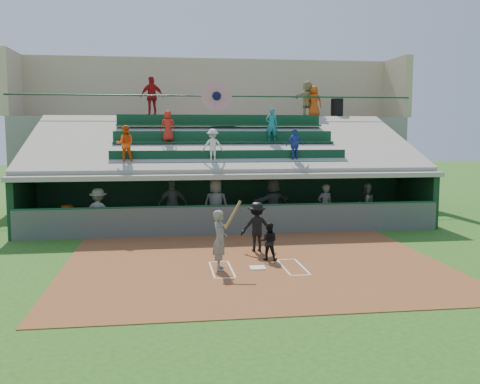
{
  "coord_description": "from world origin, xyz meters",
  "views": [
    {
      "loc": [
        -2.54,
        -14.58,
        3.89
      ],
      "look_at": [
        -0.02,
        3.5,
        1.8
      ],
      "focal_mm": 40.0,
      "sensor_mm": 36.0,
      "label": 1
    }
  ],
  "objects": [
    {
      "name": "dugout_player_e",
      "position": [
        3.79,
        6.02,
        0.9
      ],
      "size": [
        0.68,
        0.49,
        1.73
      ],
      "primitive_type": "imported",
      "rotation": [
        0.0,
        0.0,
        3.28
      ],
      "color": "#585B56",
      "rests_on": "dugout_floor"
    },
    {
      "name": "batters_box_chalk",
      "position": [
        0.0,
        0.0,
        0.02
      ],
      "size": [
        2.65,
        1.85,
        0.01
      ],
      "color": "white",
      "rests_on": "dirt_slab"
    },
    {
      "name": "dugout_floor",
      "position": [
        0.0,
        6.75,
        0.02
      ],
      "size": [
        16.0,
        3.5,
        0.04
      ],
      "primitive_type": "cube",
      "color": "gray",
      "rests_on": "ground"
    },
    {
      "name": "catcher",
      "position": [
        0.5,
        0.93,
        0.59
      ],
      "size": [
        0.65,
        0.57,
        1.13
      ],
      "primitive_type": "imported",
      "rotation": [
        0.0,
        0.0,
        2.85
      ],
      "color": "black",
      "rests_on": "dirt_slab"
    },
    {
      "name": "dugout_player_a",
      "position": [
        -5.02,
        5.42,
        0.92
      ],
      "size": [
        1.24,
        0.85,
        1.76
      ],
      "primitive_type": "imported",
      "rotation": [
        0.0,
        0.0,
        2.96
      ],
      "color": "#61635E",
      "rests_on": "dugout_floor"
    },
    {
      "name": "concourse_staff_c",
      "position": [
        4.76,
        12.58,
        5.53
      ],
      "size": [
        1.81,
        1.02,
        1.86
      ],
      "primitive_type": "imported",
      "rotation": [
        0.0,
        0.0,
        3.43
      ],
      "color": "tan",
      "rests_on": "concourse_slab"
    },
    {
      "name": "grandstand",
      "position": [
        -0.01,
        10.51,
        2.26
      ],
      "size": [
        20.4,
        10.4,
        7.8
      ],
      "color": "#515651",
      "rests_on": "ground"
    },
    {
      "name": "dugout_player_f",
      "position": [
        5.57,
        6.17,
        0.9
      ],
      "size": [
        1.01,
        0.9,
        1.71
      ],
      "primitive_type": "imported",
      "rotation": [
        0.0,
        0.0,
        3.5
      ],
      "color": "#60635D",
      "rests_on": "dugout_floor"
    },
    {
      "name": "concourse_staff_a",
      "position": [
        -3.16,
        12.98,
        5.61
      ],
      "size": [
        1.28,
        0.85,
        2.02
      ],
      "primitive_type": "imported",
      "rotation": [
        0.0,
        0.0,
        3.47
      ],
      "color": "#A41214",
      "rests_on": "concourse_slab"
    },
    {
      "name": "water_cooler",
      "position": [
        -6.26,
        6.13,
        0.88
      ],
      "size": [
        0.42,
        0.42,
        0.42
      ],
      "primitive_type": "cylinder",
      "color": "#D1530C",
      "rests_on": "white_table"
    },
    {
      "name": "white_table",
      "position": [
        -6.28,
        6.12,
        0.35
      ],
      "size": [
        0.83,
        0.7,
        0.63
      ],
      "primitive_type": "cube",
      "rotation": [
        0.0,
        0.0,
        0.25
      ],
      "color": "silver",
      "rests_on": "dugout_floor"
    },
    {
      "name": "home_umpire",
      "position": [
        0.34,
        2.15,
        0.82
      ],
      "size": [
        1.04,
        0.6,
        1.6
      ],
      "primitive_type": "imported",
      "rotation": [
        0.0,
        0.0,
        3.13
      ],
      "color": "black",
      "rests_on": "dirt_slab"
    },
    {
      "name": "ground",
      "position": [
        0.0,
        0.0,
        0.0
      ],
      "size": [
        100.0,
        100.0,
        0.0
      ],
      "primitive_type": "plane",
      "color": "#255417",
      "rests_on": "ground"
    },
    {
      "name": "batter_at_plate",
      "position": [
        -1.07,
        -0.03,
        0.88
      ],
      "size": [
        0.84,
        0.73,
        1.95
      ],
      "color": "#5D605B",
      "rests_on": "dirt_slab"
    },
    {
      "name": "dirt_slab",
      "position": [
        0.0,
        0.5,
        0.01
      ],
      "size": [
        11.0,
        9.0,
        0.02
      ],
      "primitive_type": "cube",
      "color": "brown",
      "rests_on": "ground"
    },
    {
      "name": "dugout_player_c",
      "position": [
        -0.62,
        5.94,
        1.04
      ],
      "size": [
        1.1,
        0.86,
        2.0
      ],
      "primitive_type": "imported",
      "rotation": [
        0.0,
        0.0,
        2.89
      ],
      "color": "#61635E",
      "rests_on": "dugout_floor"
    },
    {
      "name": "concourse_staff_b",
      "position": [
        5.06,
        12.32,
        5.39
      ],
      "size": [
        0.81,
        0.56,
        1.57
      ],
      "primitive_type": "imported",
      "rotation": [
        0.0,
        0.0,
        3.06
      ],
      "color": "#C3400B",
      "rests_on": "concourse_slab"
    },
    {
      "name": "dugout_player_b",
      "position": [
        -2.28,
        6.66,
        1.0
      ],
      "size": [
        1.13,
        0.49,
        1.91
      ],
      "primitive_type": "imported",
      "rotation": [
        0.0,
        0.0,
        3.16
      ],
      "color": "#5A5C57",
      "rests_on": "dugout_floor"
    },
    {
      "name": "trash_bin",
      "position": [
        6.35,
        12.57,
        5.08
      ],
      "size": [
        0.64,
        0.64,
        0.96
      ],
      "primitive_type": "cylinder",
      "color": "black",
      "rests_on": "concourse_slab"
    },
    {
      "name": "home_plate",
      "position": [
        0.0,
        0.0,
        0.04
      ],
      "size": [
        0.43,
        0.43,
        0.03
      ],
      "primitive_type": "cube",
      "color": "white",
      "rests_on": "dirt_slab"
    },
    {
      "name": "concourse_slab",
      "position": [
        0.0,
        13.5,
        2.3
      ],
      "size": [
        20.0,
        3.0,
        4.6
      ],
      "primitive_type": "cube",
      "color": "gray",
      "rests_on": "ground"
    },
    {
      "name": "dugout_bench",
      "position": [
        0.17,
        8.01,
        0.26
      ],
      "size": [
        14.06,
        5.92,
        0.45
      ],
      "primitive_type": "cube",
      "rotation": [
        0.0,
        0.0,
        -0.38
      ],
      "color": "brown",
      "rests_on": "dugout_floor"
    },
    {
      "name": "dugout_player_d",
      "position": [
        1.78,
        6.61,
        1.0
      ],
      "size": [
        1.85,
        1.22,
        1.91
      ],
      "primitive_type": "imported",
      "rotation": [
        0.0,
        0.0,
        3.55
      ],
      "color": "#535550",
      "rests_on": "dugout_floor"
    }
  ]
}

